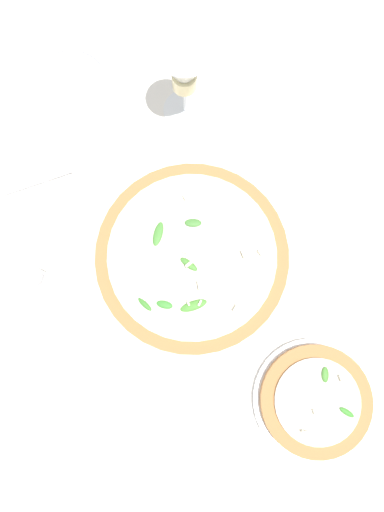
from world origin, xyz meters
name	(u,v)px	position (x,y,z in m)	size (l,w,h in m)	color
ground_plane	(188,264)	(0.00, 0.00, 0.00)	(6.00, 6.00, 0.00)	silver
pizza_arugula_main	(192,257)	(-0.01, -0.01, 0.02)	(0.36, 0.36, 0.05)	white
pizza_personal_side	(315,401)	(-0.14, 0.28, 0.02)	(0.20, 0.20, 0.05)	white
wine_glass	(184,74)	(-0.07, -0.28, 0.13)	(0.08, 0.08, 0.18)	white
napkin	(17,189)	(0.26, -0.22, 0.00)	(0.14, 0.11, 0.01)	silver
fork	(12,189)	(0.27, -0.22, 0.01)	(0.23, 0.03, 0.00)	silver
side_plate_white	(70,85)	(0.12, -0.39, 0.01)	(0.16, 0.16, 0.02)	white
shaker_pepper	(39,279)	(0.25, -0.04, 0.03)	(0.03, 0.03, 0.07)	silver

